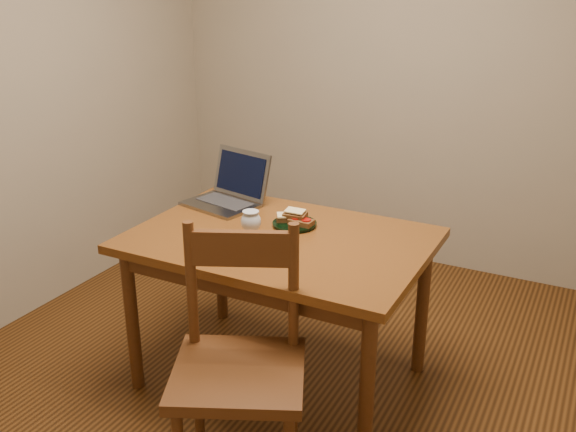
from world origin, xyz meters
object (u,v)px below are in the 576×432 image
at_px(chair, 239,355).
at_px(table, 280,254).
at_px(milk_glass, 251,229).
at_px(laptop, 230,190).
at_px(plate, 295,224).

bearing_deg(chair, table, 80.47).
relative_size(table, milk_glass, 7.86).
relative_size(milk_glass, laptop, 0.40).
xyz_separation_m(chair, plate, (-0.17, 0.78, 0.20)).
height_order(table, chair, chair).
xyz_separation_m(plate, milk_glass, (-0.05, -0.30, 0.07)).
bearing_deg(table, chair, -74.95).
bearing_deg(laptop, chair, -44.03).
distance_m(milk_glass, laptop, 0.58).
distance_m(table, milk_glass, 0.24).
distance_m(chair, plate, 0.82).
xyz_separation_m(table, plate, (0.00, 0.14, 0.09)).
bearing_deg(table, laptop, 146.93).
xyz_separation_m(table, milk_glass, (-0.05, -0.16, 0.17)).
bearing_deg(milk_glass, table, 72.08).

